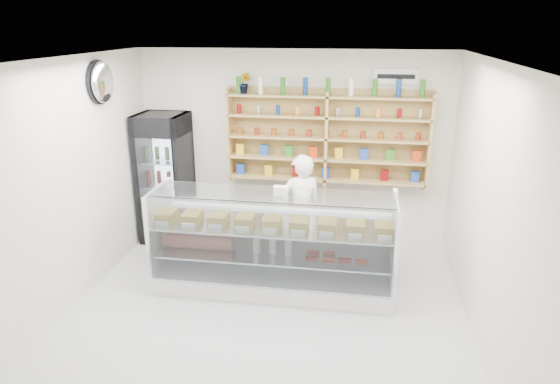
# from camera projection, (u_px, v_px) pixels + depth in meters

# --- Properties ---
(room) EXTENTS (5.00, 5.00, 5.00)m
(room) POSITION_uv_depth(u_px,v_px,m) (259.00, 207.00, 4.96)
(room) COLOR silver
(room) RESTS_ON ground
(display_counter) EXTENTS (2.89, 0.86, 1.26)m
(display_counter) POSITION_uv_depth(u_px,v_px,m) (274.00, 262.00, 6.12)
(display_counter) COLOR white
(display_counter) RESTS_ON floor
(shop_worker) EXTENTS (0.66, 0.56, 1.54)m
(shop_worker) POSITION_uv_depth(u_px,v_px,m) (301.00, 210.00, 6.63)
(shop_worker) COLOR white
(shop_worker) RESTS_ON floor
(drinks_cooler) EXTENTS (0.70, 0.69, 1.91)m
(drinks_cooler) POSITION_uv_depth(u_px,v_px,m) (165.00, 178.00, 7.37)
(drinks_cooler) COLOR black
(drinks_cooler) RESTS_ON floor
(wall_shelving) EXTENTS (2.84, 0.28, 1.33)m
(wall_shelving) POSITION_uv_depth(u_px,v_px,m) (327.00, 138.00, 7.01)
(wall_shelving) COLOR tan
(wall_shelving) RESTS_ON back_wall
(potted_plant) EXTENTS (0.17, 0.15, 0.29)m
(potted_plant) POSITION_uv_depth(u_px,v_px,m) (245.00, 83.00, 6.94)
(potted_plant) COLOR #1E6626
(potted_plant) RESTS_ON wall_shelving
(security_mirror) EXTENTS (0.15, 0.50, 0.50)m
(security_mirror) POSITION_uv_depth(u_px,v_px,m) (103.00, 82.00, 6.06)
(security_mirror) COLOR silver
(security_mirror) RESTS_ON left_wall
(wall_sign) EXTENTS (0.62, 0.03, 0.20)m
(wall_sign) POSITION_uv_depth(u_px,v_px,m) (396.00, 76.00, 6.72)
(wall_sign) COLOR white
(wall_sign) RESTS_ON back_wall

